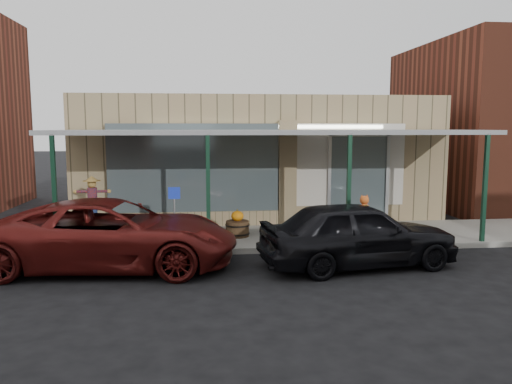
{
  "coord_description": "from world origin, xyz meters",
  "views": [
    {
      "loc": [
        -1.91,
        -10.24,
        3.18
      ],
      "look_at": [
        -0.55,
        2.6,
        1.5
      ],
      "focal_mm": 35.0,
      "sensor_mm": 36.0,
      "label": 1
    }
  ],
  "objects": [
    {
      "name": "barrel_pumpkin",
      "position": [
        -0.99,
        3.44,
        0.42
      ],
      "size": [
        0.79,
        0.79,
        0.77
      ],
      "rotation": [
        0.0,
        0.0,
        -0.24
      ],
      "color": "#44341B",
      "rests_on": "sidewalk"
    },
    {
      "name": "block_buildings_near",
      "position": [
        2.01,
        9.2,
        3.77
      ],
      "size": [
        61.0,
        8.0,
        8.0
      ],
      "color": "brown",
      "rests_on": "ground"
    },
    {
      "name": "ground",
      "position": [
        0.0,
        0.0,
        0.0
      ],
      "size": [
        120.0,
        120.0,
        0.0
      ],
      "primitive_type": "plane",
      "color": "black",
      "rests_on": "ground"
    },
    {
      "name": "car_maroon",
      "position": [
        -3.99,
        1.11,
        0.78
      ],
      "size": [
        5.83,
        3.05,
        1.57
      ],
      "primitive_type": "imported",
      "rotation": [
        0.0,
        0.0,
        1.49
      ],
      "color": "#571311",
      "rests_on": "ground"
    },
    {
      "name": "awning",
      "position": [
        0.0,
        3.56,
        3.01
      ],
      "size": [
        12.0,
        3.0,
        3.04
      ],
      "color": "slate",
      "rests_on": "ground"
    },
    {
      "name": "parked_sedan",
      "position": [
        1.58,
        0.63,
        0.77
      ],
      "size": [
        4.73,
        2.47,
        1.53
      ],
      "rotation": [
        0.0,
        0.0,
        1.72
      ],
      "color": "black",
      "rests_on": "ground"
    },
    {
      "name": "storefront",
      "position": [
        -0.0,
        8.16,
        2.09
      ],
      "size": [
        12.0,
        6.25,
        4.2
      ],
      "color": "#8D7B56",
      "rests_on": "ground"
    },
    {
      "name": "barrel_scarecrow",
      "position": [
        -5.0,
        3.91,
        0.72
      ],
      "size": [
        0.98,
        0.87,
        1.7
      ],
      "rotation": [
        0.0,
        0.0,
        0.43
      ],
      "color": "#44341B",
      "rests_on": "sidewalk"
    },
    {
      "name": "handicap_sign",
      "position": [
        -2.68,
        2.78,
        1.11
      ],
      "size": [
        0.31,
        0.04,
        1.49
      ],
      "rotation": [
        0.0,
        0.0,
        -0.01
      ],
      "color": "gray",
      "rests_on": "sidewalk"
    },
    {
      "name": "sidewalk",
      "position": [
        0.0,
        3.6,
        0.07
      ],
      "size": [
        40.0,
        3.2,
        0.15
      ],
      "primitive_type": "cube",
      "color": "gray",
      "rests_on": "ground"
    }
  ]
}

